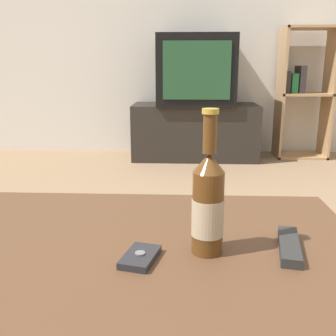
{
  "coord_description": "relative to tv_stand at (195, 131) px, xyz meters",
  "views": [
    {
      "loc": [
        0.12,
        -0.68,
        0.78
      ],
      "look_at": [
        0.07,
        0.37,
        0.51
      ],
      "focal_mm": 42.0,
      "sensor_mm": 36.0,
      "label": 1
    }
  ],
  "objects": [
    {
      "name": "back_wall",
      "position": [
        -0.19,
        0.31,
        1.07
      ],
      "size": [
        8.0,
        0.05,
        2.6
      ],
      "color": "silver",
      "rests_on": "ground_plane"
    },
    {
      "name": "coffee_table",
      "position": [
        -0.19,
        -2.72,
        0.12
      ],
      "size": [
        1.01,
        0.88,
        0.41
      ],
      "color": "brown",
      "rests_on": "ground_plane"
    },
    {
      "name": "tv_stand",
      "position": [
        0.0,
        0.0,
        0.0
      ],
      "size": [
        1.06,
        0.47,
        0.47
      ],
      "color": "#28231E",
      "rests_on": "ground_plane"
    },
    {
      "name": "television",
      "position": [
        -0.0,
        -0.0,
        0.52
      ],
      "size": [
        0.64,
        0.55,
        0.57
      ],
      "color": "black",
      "rests_on": "tv_stand"
    },
    {
      "name": "bookshelf",
      "position": [
        0.92,
        0.09,
        0.34
      ],
      "size": [
        0.43,
        0.3,
        1.1
      ],
      "color": "tan",
      "rests_on": "ground_plane"
    },
    {
      "name": "beer_bottle",
      "position": [
        -0.03,
        -2.65,
        0.28
      ],
      "size": [
        0.07,
        0.07,
        0.29
      ],
      "color": "#563314",
      "rests_on": "coffee_table"
    },
    {
      "name": "cell_phone",
      "position": [
        -0.17,
        -2.69,
        0.18
      ],
      "size": [
        0.08,
        0.11,
        0.02
      ],
      "rotation": [
        0.0,
        0.0,
        -0.24
      ],
      "color": "#232328",
      "rests_on": "coffee_table"
    },
    {
      "name": "remote_control",
      "position": [
        0.14,
        -2.63,
        0.19
      ],
      "size": [
        0.07,
        0.17,
        0.02
      ],
      "rotation": [
        0.0,
        0.0,
        -0.18
      ],
      "color": "#282828",
      "rests_on": "coffee_table"
    }
  ]
}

